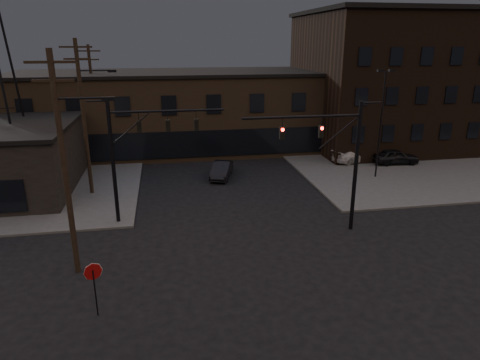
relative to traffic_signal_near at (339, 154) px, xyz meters
name	(u,v)px	position (x,y,z in m)	size (l,w,h in m)	color
ground	(267,274)	(-5.36, -4.50, -4.93)	(140.00, 140.00, 0.00)	black
sidewalk_ne	(418,151)	(16.64, 17.50, -4.86)	(30.00, 30.00, 0.15)	#474744
building_row	(207,111)	(-5.36, 23.50, -0.93)	(40.00, 12.00, 8.00)	#4D3B29
building_right	(406,82)	(16.64, 21.50, 2.07)	(22.00, 16.00, 14.00)	black
traffic_signal_near	(339,154)	(0.00, 0.00, 0.00)	(7.12, 0.24, 8.00)	black
traffic_signal_far	(133,147)	(-12.07, 3.50, 0.08)	(7.12, 0.24, 8.00)	black
stop_sign	(94,277)	(-13.36, -6.49, -3.09)	(0.72, 0.33, 2.48)	black
utility_pole_near	(65,161)	(-14.79, -2.50, 0.94)	(3.70, 0.28, 11.00)	black
utility_pole_mid	(84,115)	(-15.79, 9.50, 1.19)	(3.70, 0.28, 11.50)	black
utility_pole_far	(94,100)	(-16.86, 21.50, 0.85)	(2.20, 0.28, 11.00)	black
lot_light_a	(382,115)	(7.64, 9.50, 0.58)	(1.50, 0.28, 9.14)	black
lot_light_b	(414,104)	(13.64, 14.50, 0.58)	(1.50, 0.28, 9.14)	black
parked_car_lot_a	(396,157)	(11.38, 12.90, -4.06)	(1.70, 4.23, 1.44)	black
parked_car_lot_b	(354,155)	(7.82, 14.29, -4.13)	(1.84, 4.52, 1.31)	silver
car_crossing	(222,170)	(-5.41, 12.04, -4.25)	(1.45, 4.17, 1.37)	black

